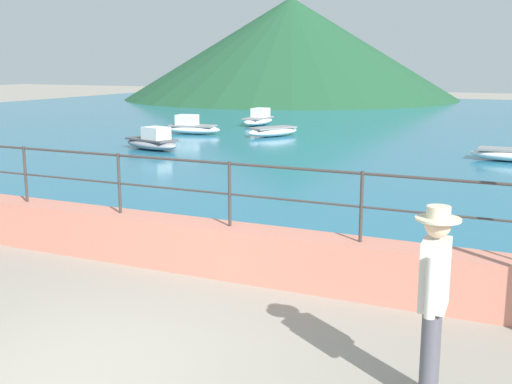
{
  "coord_description": "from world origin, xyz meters",
  "views": [
    {
      "loc": [
        3.92,
        -4.34,
        2.92
      ],
      "look_at": [
        0.16,
        3.7,
        1.1
      ],
      "focal_mm": 44.77,
      "sensor_mm": 36.0,
      "label": 1
    }
  ],
  "objects_px": {
    "person_walking": "(434,295)",
    "boat_5": "(273,131)",
    "boat_1": "(192,127)",
    "boat_6": "(152,141)",
    "boat_7": "(511,154)",
    "boat_0": "(258,119)"
  },
  "relations": [
    {
      "from": "person_walking",
      "to": "boat_5",
      "type": "bearing_deg",
      "value": 117.51
    },
    {
      "from": "boat_1",
      "to": "boat_6",
      "type": "bearing_deg",
      "value": -75.14
    },
    {
      "from": "boat_6",
      "to": "boat_5",
      "type": "bearing_deg",
      "value": 68.02
    },
    {
      "from": "boat_5",
      "to": "boat_1",
      "type": "bearing_deg",
      "value": -170.27
    },
    {
      "from": "person_walking",
      "to": "boat_5",
      "type": "relative_size",
      "value": 0.71
    },
    {
      "from": "boat_1",
      "to": "boat_7",
      "type": "distance_m",
      "value": 12.37
    },
    {
      "from": "boat_1",
      "to": "boat_7",
      "type": "bearing_deg",
      "value": -10.6
    },
    {
      "from": "boat_1",
      "to": "boat_7",
      "type": "height_order",
      "value": "boat_1"
    },
    {
      "from": "person_walking",
      "to": "boat_1",
      "type": "relative_size",
      "value": 0.73
    },
    {
      "from": "person_walking",
      "to": "boat_0",
      "type": "height_order",
      "value": "person_walking"
    },
    {
      "from": "boat_1",
      "to": "boat_5",
      "type": "relative_size",
      "value": 0.98
    },
    {
      "from": "boat_5",
      "to": "boat_6",
      "type": "height_order",
      "value": "boat_6"
    },
    {
      "from": "boat_0",
      "to": "boat_1",
      "type": "distance_m",
      "value": 4.52
    },
    {
      "from": "boat_1",
      "to": "boat_6",
      "type": "relative_size",
      "value": 0.97
    },
    {
      "from": "boat_5",
      "to": "boat_7",
      "type": "xyz_separation_m",
      "value": [
        8.85,
        -2.84,
        0.0
      ]
    },
    {
      "from": "boat_1",
      "to": "boat_6",
      "type": "height_order",
      "value": "same"
    },
    {
      "from": "boat_5",
      "to": "boat_6",
      "type": "distance_m",
      "value": 5.59
    },
    {
      "from": "person_walking",
      "to": "boat_5",
      "type": "xyz_separation_m",
      "value": [
        -9.09,
        17.45,
        -0.72
      ]
    },
    {
      "from": "person_walking",
      "to": "boat_7",
      "type": "height_order",
      "value": "person_walking"
    },
    {
      "from": "boat_5",
      "to": "boat_7",
      "type": "relative_size",
      "value": 1.06
    },
    {
      "from": "person_walking",
      "to": "boat_1",
      "type": "bearing_deg",
      "value": 126.31
    },
    {
      "from": "boat_5",
      "to": "boat_7",
      "type": "distance_m",
      "value": 9.29
    }
  ]
}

